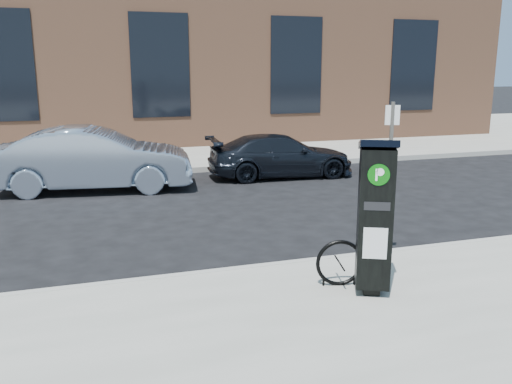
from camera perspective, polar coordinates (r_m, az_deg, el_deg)
name	(u,v)px	position (r m, az deg, el deg)	size (l,w,h in m)	color
ground	(280,272)	(8.16, 2.50, -8.41)	(120.00, 120.00, 0.00)	black
sidewalk_far	(156,143)	(21.48, -10.48, 5.11)	(60.00, 12.00, 0.15)	gray
curb_near	(280,268)	(8.11, 2.56, -7.97)	(60.00, 0.12, 0.16)	#9E9B93
curb_far	(183,170)	(15.64, -7.64, 2.26)	(60.00, 0.12, 0.16)	#9E9B93
building	(143,38)	(24.28, -11.84, 15.59)	(28.00, 10.05, 8.25)	#925D42
parking_kiosk	(375,216)	(6.89, 12.42, -2.48)	(0.59, 0.56, 2.00)	black
sign_pole	(389,183)	(8.19, 13.78, 0.93)	(0.20, 0.19, 2.35)	#564F4C
bike_rack	(340,263)	(7.28, 8.79, -7.41)	(0.63, 0.20, 0.63)	black
car_silver	(94,159)	(13.81, -16.71, 3.34)	(1.64, 4.71, 1.55)	#8897AD
car_dark	(281,156)	(14.96, 2.62, 3.85)	(1.63, 4.02, 1.17)	black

